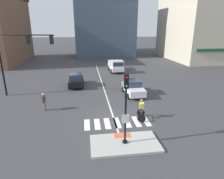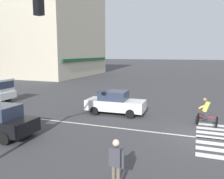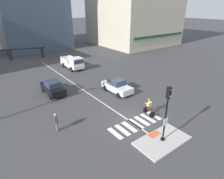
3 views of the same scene
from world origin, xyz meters
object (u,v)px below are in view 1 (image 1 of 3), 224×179
signal_pole (126,103)px  cyclist (141,109)px  pedestrian_at_curb_left (44,100)px  pickup_truck_white_eastbound_distant (116,66)px  car_white_eastbound_mid (133,87)px  car_black_westbound_far (76,80)px  traffic_light_mast (17,53)px

signal_pole → cyclist: bearing=58.9°
cyclist → pedestrian_at_curb_left: size_ratio=1.01×
signal_pole → cyclist: size_ratio=2.64×
pickup_truck_white_eastbound_distant → pedestrian_at_curb_left: bearing=-120.8°
pickup_truck_white_eastbound_distant → pedestrian_at_curb_left: 17.25m
car_white_eastbound_mid → pedestrian_at_curb_left: bearing=-160.3°
cyclist → car_black_westbound_far: bearing=118.7°
pickup_truck_white_eastbound_distant → cyclist: pickup_truck_white_eastbound_distant is taller
signal_pole → pedestrian_at_curb_left: size_ratio=2.66×
signal_pole → car_white_eastbound_mid: (2.83, 9.35, -2.02)m
car_black_westbound_far → pedestrian_at_curb_left: bearing=-108.8°
car_black_westbound_far → cyclist: (5.55, -10.15, 0.06)m
signal_pole → pickup_truck_white_eastbound_distant: size_ratio=0.87×
car_white_eastbound_mid → pedestrian_at_curb_left: (-8.85, -3.16, 0.17)m
car_white_eastbound_mid → pickup_truck_white_eastbound_distant: (-0.01, 11.65, 0.17)m
car_black_westbound_far → pedestrian_at_curb_left: size_ratio=2.46×
pedestrian_at_curb_left → pickup_truck_white_eastbound_distant: bearing=59.2°
traffic_light_mast → pedestrian_at_curb_left: size_ratio=3.99×
traffic_light_mast → pedestrian_at_curb_left: (3.07, -4.23, -3.70)m
cyclist → car_white_eastbound_mid: bearing=82.4°
car_white_eastbound_mid → cyclist: size_ratio=2.47×
traffic_light_mast → pedestrian_at_curb_left: traffic_light_mast is taller
car_white_eastbound_mid → cyclist: cyclist is taller
car_black_westbound_far → pedestrian_at_curb_left: pedestrian_at_curb_left is taller
pickup_truck_white_eastbound_distant → car_white_eastbound_mid: bearing=-89.9°
traffic_light_mast → car_white_eastbound_mid: 12.58m
signal_pole → traffic_light_mast: size_ratio=0.67×
car_black_westbound_far → pedestrian_at_curb_left: (-2.50, -7.34, 0.17)m
pickup_truck_white_eastbound_distant → pedestrian_at_curb_left: pickup_truck_white_eastbound_distant is taller
signal_pole → car_white_eastbound_mid: size_ratio=1.07×
traffic_light_mast → car_black_westbound_far: (5.57, 3.11, -3.87)m
car_white_eastbound_mid → pickup_truck_white_eastbound_distant: 11.65m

